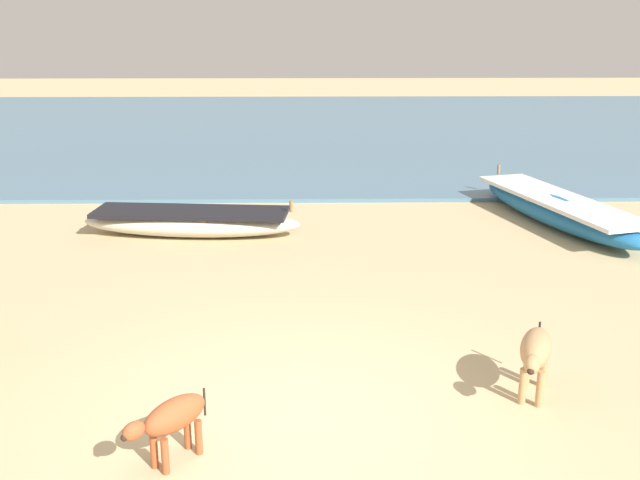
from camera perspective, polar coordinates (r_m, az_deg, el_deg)
The scene contains 6 objects.
ground at distance 7.30m, azimuth -1.38°, elevation -13.61°, with size 80.00×80.00×0.00m, color tan.
sea_water at distance 25.15m, azimuth -1.08°, elevation 8.44°, with size 60.00×20.00×0.08m, color slate.
fishing_boat_0 at distance 13.18m, azimuth -9.78°, elevation 1.40°, with size 3.87×1.28×0.66m.
fishing_boat_2 at distance 14.38m, azimuth 17.68°, elevation 2.22°, with size 2.27×4.87×0.70m.
calf_near_rust at distance 6.62m, azimuth -11.22°, elevation -13.21°, with size 0.69×0.79×0.59m.
calf_far_tan at distance 7.79m, azimuth 16.11°, elevation -8.21°, with size 0.57×1.02×0.68m.
Camera 1 is at (0.07, -6.30, 3.70)m, focal length 41.96 mm.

